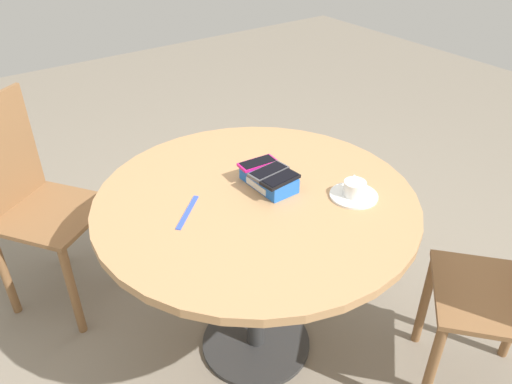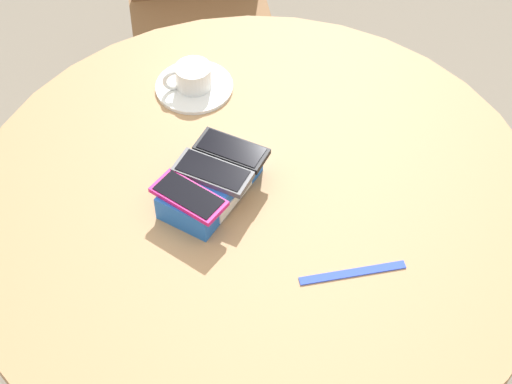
{
  "view_description": "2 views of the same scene",
  "coord_description": "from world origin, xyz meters",
  "px_view_note": "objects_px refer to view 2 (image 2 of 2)",
  "views": [
    {
      "loc": [
        1.14,
        -0.82,
        1.67
      ],
      "look_at": [
        0.0,
        0.0,
        0.76
      ],
      "focal_mm": 35.0,
      "sensor_mm": 36.0,
      "label": 1
    },
    {
      "loc": [
        -0.87,
        -0.54,
        1.96
      ],
      "look_at": [
        0.0,
        0.0,
        0.76
      ],
      "focal_mm": 60.0,
      "sensor_mm": 36.0,
      "label": 2
    }
  ],
  "objects_px": {
    "round_table": "(256,234)",
    "chair_near_window": "(202,26)",
    "phone_box": "(210,185)",
    "phone_black": "(231,150)",
    "coffee_cup": "(192,76)",
    "lanyard_strap": "(353,273)",
    "phone_gray": "(213,172)",
    "phone_magenta": "(189,196)",
    "saucer": "(194,87)"
  },
  "relations": [
    {
      "from": "phone_box",
      "to": "saucer",
      "type": "xyz_separation_m",
      "value": [
        0.22,
        0.19,
        -0.02
      ]
    },
    {
      "from": "coffee_cup",
      "to": "phone_box",
      "type": "bearing_deg",
      "value": -138.93
    },
    {
      "from": "phone_magenta",
      "to": "phone_black",
      "type": "xyz_separation_m",
      "value": [
        0.14,
        -0.0,
        0.0
      ]
    },
    {
      "from": "round_table",
      "to": "phone_magenta",
      "type": "height_order",
      "value": "phone_magenta"
    },
    {
      "from": "round_table",
      "to": "phone_box",
      "type": "relative_size",
      "value": 5.38
    },
    {
      "from": "phone_gray",
      "to": "saucer",
      "type": "distance_m",
      "value": 0.3
    },
    {
      "from": "saucer",
      "to": "chair_near_window",
      "type": "height_order",
      "value": "chair_near_window"
    },
    {
      "from": "saucer",
      "to": "phone_gray",
      "type": "bearing_deg",
      "value": -138.41
    },
    {
      "from": "phone_black",
      "to": "phone_magenta",
      "type": "bearing_deg",
      "value": 178.33
    },
    {
      "from": "round_table",
      "to": "coffee_cup",
      "type": "height_order",
      "value": "coffee_cup"
    },
    {
      "from": "phone_gray",
      "to": "chair_near_window",
      "type": "bearing_deg",
      "value": 36.45
    },
    {
      "from": "saucer",
      "to": "round_table",
      "type": "bearing_deg",
      "value": -125.16
    },
    {
      "from": "round_table",
      "to": "phone_black",
      "type": "relative_size",
      "value": 7.8
    },
    {
      "from": "round_table",
      "to": "phone_box",
      "type": "bearing_deg",
      "value": 113.46
    },
    {
      "from": "phone_gray",
      "to": "phone_black",
      "type": "xyz_separation_m",
      "value": [
        0.07,
        0.0,
        0.0
      ]
    },
    {
      "from": "round_table",
      "to": "lanyard_strap",
      "type": "xyz_separation_m",
      "value": [
        -0.06,
        -0.23,
        0.11
      ]
    },
    {
      "from": "phone_gray",
      "to": "phone_magenta",
      "type": "bearing_deg",
      "value": 175.91
    },
    {
      "from": "coffee_cup",
      "to": "chair_near_window",
      "type": "relative_size",
      "value": 0.11
    },
    {
      "from": "phone_box",
      "to": "phone_black",
      "type": "bearing_deg",
      "value": -2.54
    },
    {
      "from": "phone_black",
      "to": "saucer",
      "type": "bearing_deg",
      "value": 51.37
    },
    {
      "from": "round_table",
      "to": "coffee_cup",
      "type": "bearing_deg",
      "value": 55.34
    },
    {
      "from": "phone_black",
      "to": "lanyard_strap",
      "type": "height_order",
      "value": "phone_black"
    },
    {
      "from": "phone_magenta",
      "to": "coffee_cup",
      "type": "distance_m",
      "value": 0.35
    },
    {
      "from": "saucer",
      "to": "lanyard_strap",
      "type": "relative_size",
      "value": 0.86
    },
    {
      "from": "phone_box",
      "to": "lanyard_strap",
      "type": "bearing_deg",
      "value": -93.94
    },
    {
      "from": "round_table",
      "to": "phone_box",
      "type": "xyz_separation_m",
      "value": [
        -0.03,
        0.08,
        0.13
      ]
    },
    {
      "from": "round_table",
      "to": "chair_near_window",
      "type": "relative_size",
      "value": 1.31
    },
    {
      "from": "phone_black",
      "to": "lanyard_strap",
      "type": "bearing_deg",
      "value": -106.32
    },
    {
      "from": "coffee_cup",
      "to": "lanyard_strap",
      "type": "relative_size",
      "value": 0.47
    },
    {
      "from": "phone_magenta",
      "to": "saucer",
      "type": "bearing_deg",
      "value": 33.28
    },
    {
      "from": "lanyard_strap",
      "to": "phone_black",
      "type": "bearing_deg",
      "value": 73.68
    },
    {
      "from": "phone_box",
      "to": "phone_black",
      "type": "height_order",
      "value": "phone_black"
    },
    {
      "from": "phone_gray",
      "to": "phone_black",
      "type": "relative_size",
      "value": 1.05
    },
    {
      "from": "phone_black",
      "to": "saucer",
      "type": "height_order",
      "value": "phone_black"
    },
    {
      "from": "phone_magenta",
      "to": "lanyard_strap",
      "type": "relative_size",
      "value": 0.74
    },
    {
      "from": "phone_gray",
      "to": "saucer",
      "type": "xyz_separation_m",
      "value": [
        0.22,
        0.2,
        -0.06
      ]
    },
    {
      "from": "round_table",
      "to": "phone_gray",
      "type": "height_order",
      "value": "phone_gray"
    },
    {
      "from": "phone_gray",
      "to": "phone_black",
      "type": "bearing_deg",
      "value": 0.94
    },
    {
      "from": "phone_gray",
      "to": "chair_near_window",
      "type": "relative_size",
      "value": 0.18
    },
    {
      "from": "phone_gray",
      "to": "coffee_cup",
      "type": "relative_size",
      "value": 1.65
    },
    {
      "from": "phone_gray",
      "to": "phone_box",
      "type": "bearing_deg",
      "value": 131.74
    },
    {
      "from": "chair_near_window",
      "to": "phone_box",
      "type": "bearing_deg",
      "value": -143.92
    },
    {
      "from": "chair_near_window",
      "to": "saucer",
      "type": "bearing_deg",
      "value": -146.23
    },
    {
      "from": "phone_box",
      "to": "phone_magenta",
      "type": "relative_size",
      "value": 1.44
    },
    {
      "from": "coffee_cup",
      "to": "lanyard_strap",
      "type": "distance_m",
      "value": 0.56
    },
    {
      "from": "saucer",
      "to": "lanyard_strap",
      "type": "xyz_separation_m",
      "value": [
        -0.25,
        -0.5,
        -0.0
      ]
    },
    {
      "from": "round_table",
      "to": "phone_gray",
      "type": "distance_m",
      "value": 0.19
    },
    {
      "from": "phone_black",
      "to": "lanyard_strap",
      "type": "relative_size",
      "value": 0.74
    },
    {
      "from": "phone_box",
      "to": "lanyard_strap",
      "type": "relative_size",
      "value": 1.07
    },
    {
      "from": "round_table",
      "to": "chair_near_window",
      "type": "xyz_separation_m",
      "value": [
        0.66,
        0.58,
        -0.18
      ]
    }
  ]
}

